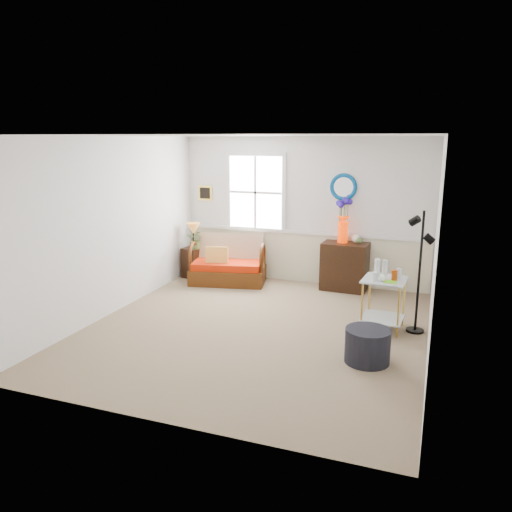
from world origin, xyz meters
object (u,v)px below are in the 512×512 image
(lamp_stand, at_px, (193,263))
(ottoman, at_px, (367,346))
(loveseat, at_px, (228,260))
(cabinet, at_px, (345,266))
(side_table, at_px, (383,304))
(floor_lamp, at_px, (419,273))

(lamp_stand, bearing_deg, ottoman, -35.83)
(loveseat, distance_m, cabinet, 2.08)
(side_table, height_order, floor_lamp, floor_lamp)
(lamp_stand, height_order, floor_lamp, floor_lamp)
(cabinet, xyz_separation_m, ottoman, (0.77, -2.80, -0.21))
(lamp_stand, bearing_deg, loveseat, -8.35)
(loveseat, distance_m, side_table, 3.19)
(side_table, bearing_deg, lamp_stand, 157.98)
(cabinet, bearing_deg, loveseat, -168.68)
(lamp_stand, distance_m, ottoman, 4.44)
(loveseat, bearing_deg, cabinet, -3.59)
(lamp_stand, xyz_separation_m, cabinet, (2.83, 0.20, 0.13))
(side_table, xyz_separation_m, ottoman, (-0.05, -1.12, -0.15))
(lamp_stand, height_order, cabinet, cabinet)
(loveseat, xyz_separation_m, cabinet, (2.06, 0.31, -0.02))
(cabinet, bearing_deg, lamp_stand, -173.28)
(side_table, distance_m, floor_lamp, 0.65)
(lamp_stand, bearing_deg, cabinet, 4.00)
(loveseat, bearing_deg, side_table, -37.52)
(lamp_stand, bearing_deg, side_table, -22.02)
(side_table, relative_size, ottoman, 1.35)
(cabinet, bearing_deg, side_table, -61.07)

